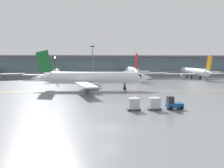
% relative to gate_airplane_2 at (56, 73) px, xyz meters
% --- Properties ---
extents(ground_plane, '(400.00, 400.00, 0.00)m').
position_rel_gate_airplane_2_xyz_m(ground_plane, '(12.72, -68.12, -2.64)').
color(ground_plane, slate).
extents(taxiway_centreline_stripe, '(109.64, 9.56, 0.01)m').
position_rel_gate_airplane_2_xyz_m(taxiway_centreline_stripe, '(12.99, -35.33, -2.63)').
color(taxiway_centreline_stripe, yellow).
rests_on(taxiway_centreline_stripe, ground_plane).
extents(terminal_concourse, '(218.54, 11.00, 9.60)m').
position_rel_gate_airplane_2_xyz_m(terminal_concourse, '(12.72, 20.17, 2.28)').
color(terminal_concourse, '#8C939E').
rests_on(terminal_concourse, ground_plane).
extents(gate_airplane_2, '(24.61, 26.54, 8.79)m').
position_rel_gate_airplane_2_xyz_m(gate_airplane_2, '(0.00, 0.00, 0.00)').
color(gate_airplane_2, white).
rests_on(gate_airplane_2, ground_plane).
extents(gate_airplane_3, '(28.51, 30.74, 10.18)m').
position_rel_gate_airplane_2_xyz_m(gate_airplane_3, '(29.96, 0.72, 0.42)').
color(gate_airplane_3, white).
rests_on(gate_airplane_3, ground_plane).
extents(gate_airplane_4, '(25.82, 27.67, 9.19)m').
position_rel_gate_airplane_2_xyz_m(gate_airplane_4, '(55.45, -1.76, 0.12)').
color(gate_airplane_4, white).
rests_on(gate_airplane_4, ground_plane).
extents(taxiing_regional_jet, '(31.10, 28.82, 10.30)m').
position_rel_gate_airplane_2_xyz_m(taxiing_regional_jet, '(12.59, -33.29, 0.45)').
color(taxiing_regional_jet, white).
rests_on(taxiing_regional_jet, ground_plane).
extents(baggage_tug, '(2.61, 1.64, 2.10)m').
position_rel_gate_airplane_2_xyz_m(baggage_tug, '(24.30, -58.51, -1.74)').
color(baggage_tug, '#194C8C').
rests_on(baggage_tug, ground_plane).
extents(cargo_dolly_lead, '(2.11, 1.62, 1.94)m').
position_rel_gate_airplane_2_xyz_m(cargo_dolly_lead, '(21.17, -58.48, -1.58)').
color(cargo_dolly_lead, '#595B60').
rests_on(cargo_dolly_lead, ground_plane).
extents(cargo_dolly_trailing, '(2.11, 1.62, 1.94)m').
position_rel_gate_airplane_2_xyz_m(cargo_dolly_trailing, '(17.82, -58.46, -1.58)').
color(cargo_dolly_trailing, '#595B60').
rests_on(cargo_dolly_trailing, ground_plane).
extents(apron_light_mast_1, '(1.80, 0.36, 13.67)m').
position_rel_gate_airplane_2_xyz_m(apron_light_mast_1, '(14.54, 10.79, 4.88)').
color(apron_light_mast_1, gray).
rests_on(apron_light_mast_1, ground_plane).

